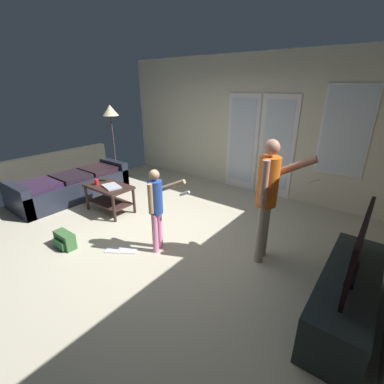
# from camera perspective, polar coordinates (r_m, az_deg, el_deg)

# --- Properties ---
(ground_plane) EXTENTS (6.13, 5.57, 0.02)m
(ground_plane) POSITION_cam_1_polar(r_m,az_deg,el_deg) (4.30, -8.20, -9.13)
(ground_plane) COLOR #B7B097
(wall_back_with_doors) EXTENTS (6.13, 0.09, 2.81)m
(wall_back_with_doors) POSITION_cam_1_polar(r_m,az_deg,el_deg) (5.94, 11.32, 13.47)
(wall_back_with_doors) COLOR beige
(wall_back_with_doors) RESTS_ON ground_plane
(leather_couch) EXTENTS (0.95, 2.22, 0.89)m
(leather_couch) POSITION_cam_1_polar(r_m,az_deg,el_deg) (6.11, -24.52, 1.76)
(leather_couch) COLOR #1D212D
(leather_couch) RESTS_ON ground_plane
(coffee_table) EXTENTS (0.87, 0.51, 0.51)m
(coffee_table) POSITION_cam_1_polar(r_m,az_deg,el_deg) (5.08, -17.17, -0.16)
(coffee_table) COLOR #31201B
(coffee_table) RESTS_ON ground_plane
(tv_stand) EXTENTS (0.48, 1.67, 0.49)m
(tv_stand) POSITION_cam_1_polar(r_m,az_deg,el_deg) (3.23, 29.93, -18.52)
(tv_stand) COLOR black
(tv_stand) RESTS_ON ground_plane
(flat_screen_tv) EXTENTS (0.08, 1.23, 0.61)m
(flat_screen_tv) POSITION_cam_1_polar(r_m,az_deg,el_deg) (2.93, 31.95, -9.99)
(flat_screen_tv) COLOR black
(flat_screen_tv) RESTS_ON tv_stand
(person_adult) EXTENTS (0.65, 0.49, 1.61)m
(person_adult) POSITION_cam_1_polar(r_m,az_deg,el_deg) (3.41, 15.88, 0.08)
(person_adult) COLOR tan
(person_adult) RESTS_ON ground_plane
(person_child) EXTENTS (0.49, 0.41, 1.18)m
(person_child) POSITION_cam_1_polar(r_m,az_deg,el_deg) (3.60, -7.53, -2.46)
(person_child) COLOR pink
(person_child) RESTS_ON ground_plane
(floor_lamp) EXTENTS (0.38, 0.38, 1.75)m
(floor_lamp) POSITION_cam_1_polar(r_m,az_deg,el_deg) (6.87, -16.94, 15.55)
(floor_lamp) COLOR #2C2F20
(floor_lamp) RESTS_ON ground_plane
(backpack) EXTENTS (0.35, 0.19, 0.23)m
(backpack) POSITION_cam_1_polar(r_m,az_deg,el_deg) (4.31, -25.45, -9.23)
(backpack) COLOR #376235
(backpack) RESTS_ON ground_plane
(loose_keyboard) EXTENTS (0.44, 0.35, 0.02)m
(loose_keyboard) POSITION_cam_1_polar(r_m,az_deg,el_deg) (4.00, -14.79, -11.93)
(loose_keyboard) COLOR white
(loose_keyboard) RESTS_ON ground_plane
(laptop_closed) EXTENTS (0.41, 0.33, 0.02)m
(laptop_closed) POSITION_cam_1_polar(r_m,az_deg,el_deg) (4.94, -16.74, 1.16)
(laptop_closed) COLOR #B1B8BE
(laptop_closed) RESTS_ON coffee_table
(cup_near_edge) EXTENTS (0.07, 0.07, 0.10)m
(cup_near_edge) POSITION_cam_1_polar(r_m,az_deg,el_deg) (5.13, -19.63, 2.03)
(cup_near_edge) COLOR red
(cup_near_edge) RESTS_ON coffee_table
(tv_remote_black) EXTENTS (0.17, 0.13, 0.02)m
(tv_remote_black) POSITION_cam_1_polar(r_m,az_deg,el_deg) (5.31, -18.64, 2.37)
(tv_remote_black) COLOR black
(tv_remote_black) RESTS_ON coffee_table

